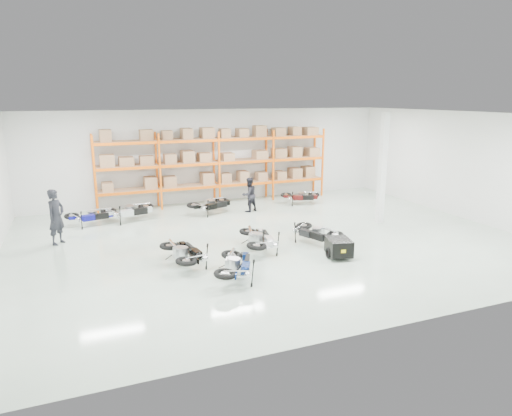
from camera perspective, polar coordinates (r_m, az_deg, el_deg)
name	(u,v)px	position (r m, az deg, el deg)	size (l,w,h in m)	color
room	(269,179)	(16.16, 1.65, 3.62)	(18.00, 18.00, 18.00)	#B8CDB9
pallet_rack	(216,157)	(22.16, -4.97, 6.37)	(11.28, 0.98, 3.62)	#FA620D
structural_column	(382,169)	(19.19, 15.52, 4.75)	(0.25, 0.25, 4.50)	white
moto_blue_centre	(236,261)	(13.04, -2.50, -6.62)	(0.81, 1.83, 1.12)	#061745
moto_silver_left	(259,235)	(15.27, 0.39, -3.43)	(0.85, 1.91, 1.16)	silver
moto_black_far_left	(185,249)	(14.13, -8.92, -5.09)	(0.83, 1.87, 1.14)	black
moto_touring_right	(315,229)	(16.27, 7.38, -2.60)	(0.79, 1.77, 1.08)	black
trailer	(339,247)	(15.01, 10.31, -4.82)	(0.89, 1.55, 0.63)	black
moto_back_a	(91,213)	(19.62, -19.91, -0.54)	(0.76, 1.72, 1.05)	navy
moto_back_b	(129,208)	(19.77, -15.59, 0.06)	(0.84, 1.90, 1.16)	silver
moto_back_c	(211,202)	(20.34, -5.67, 0.80)	(0.81, 1.81, 1.11)	black
moto_back_d	(301,194)	(22.19, 5.60, 1.76)	(0.73, 1.64, 1.00)	#470E0E
person_left	(56,217)	(17.47, -23.71, -1.02)	(0.72, 0.47, 1.97)	black
person_back	(249,195)	(20.58, -0.88, 1.68)	(0.76, 0.59, 1.56)	black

